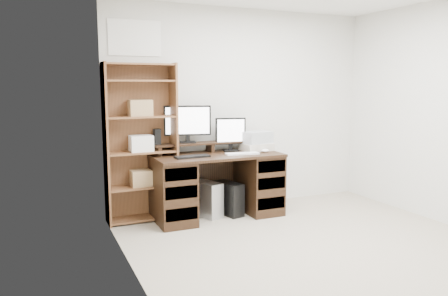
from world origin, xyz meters
TOP-DOWN VIEW (x-y plane):
  - room at (-0.00, 0.00)m, footprint 3.54×4.04m
  - desk at (-0.50, 1.64)m, footprint 1.50×0.70m
  - riser_shelf at (-0.50, 1.85)m, footprint 1.40×0.22m
  - monitor_wide at (-0.77, 1.89)m, footprint 0.55×0.19m
  - monitor_small at (-0.25, 1.80)m, footprint 0.37×0.17m
  - speaker at (-1.16, 1.87)m, footprint 0.08×0.08m
  - keyboard_black at (-0.85, 1.52)m, footprint 0.40×0.16m
  - keyboard_white at (-0.24, 1.50)m, footprint 0.41×0.16m
  - mouse at (0.09, 1.54)m, footprint 0.11×0.08m
  - printer at (0.07, 1.71)m, footprint 0.39×0.30m
  - basket at (0.07, 1.71)m, footprint 0.38×0.30m
  - tower_silver at (-0.62, 1.69)m, footprint 0.31×0.45m
  - tower_black at (-0.34, 1.64)m, footprint 0.26×0.42m
  - bookshelf at (-1.35, 1.86)m, footprint 0.80×0.30m

SIDE VIEW (x-z plane):
  - tower_black at x=-0.34m, z-range 0.00..0.40m
  - tower_silver at x=-0.62m, z-range 0.00..0.42m
  - desk at x=-0.50m, z-range 0.01..0.76m
  - keyboard_white at x=-0.24m, z-range 0.75..0.77m
  - keyboard_black at x=-0.85m, z-range 0.75..0.77m
  - mouse at x=0.09m, z-range 0.75..0.79m
  - printer at x=0.07m, z-range 0.75..0.84m
  - riser_shelf at x=-0.50m, z-range 0.78..0.90m
  - basket at x=0.07m, z-range 0.84..0.99m
  - bookshelf at x=-1.35m, z-range 0.02..1.82m
  - speaker at x=-1.16m, z-range 0.87..1.05m
  - monitor_small at x=-0.25m, z-range 0.77..1.18m
  - monitor_wide at x=-0.77m, z-range 0.90..1.34m
  - room at x=0.00m, z-range -0.02..2.52m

